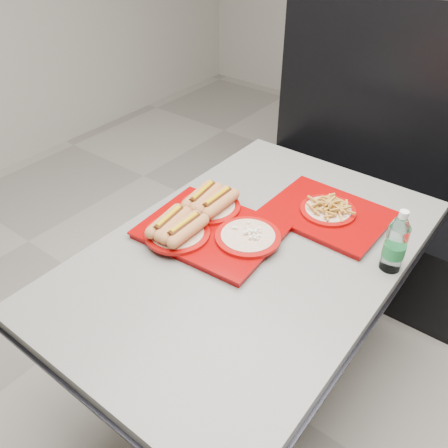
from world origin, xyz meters
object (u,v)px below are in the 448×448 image
Objects in this scene: tray_far at (328,212)px; diner_table at (250,285)px; tray_near at (207,224)px; water_bottle at (396,244)px; booth_bench at (367,195)px.

diner_table is at bearing -109.31° from tray_far.
tray_near is 1.15× the size of tray_far.
water_bottle is at bearing -23.71° from tray_far.
water_bottle is at bearing 20.09° from tray_near.
water_bottle is (0.59, 0.21, 0.06)m from tray_near.
booth_bench reaches higher than tray_far.
tray_near is at bearing -159.91° from water_bottle.
diner_table is 0.39m from tray_far.
tray_near reaches higher than diner_table.
booth_bench is at bearing 98.48° from tray_far.
water_bottle is at bearing -65.59° from booth_bench.
booth_bench is 0.86m from tray_far.
booth_bench reaches higher than water_bottle.
tray_far reaches higher than diner_table.
tray_far is 1.91× the size of water_bottle.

